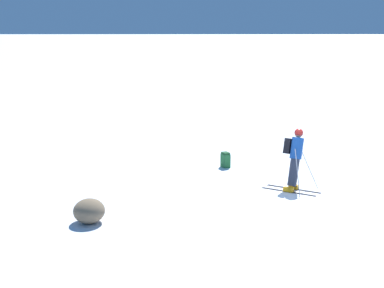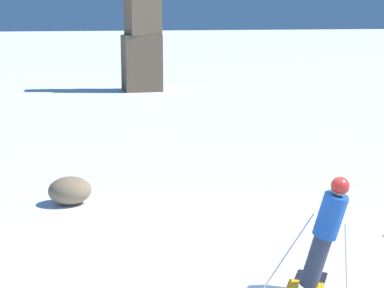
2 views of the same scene
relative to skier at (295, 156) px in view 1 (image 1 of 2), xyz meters
The scene contains 4 objects.
ground_plane 1.14m from the skier, 169.01° to the left, with size 300.00×300.00×0.00m, color white.
skier is the anchor object (origin of this frame).
spare_backpack 3.29m from the skier, 34.37° to the left, with size 0.37×0.33×0.50m.
exposed_boulder_0 6.26m from the skier, 119.24° to the left, with size 0.90×0.76×0.58m, color #7A664C.
Camera 1 is at (-17.23, 2.98, 4.91)m, focal length 60.00 mm.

